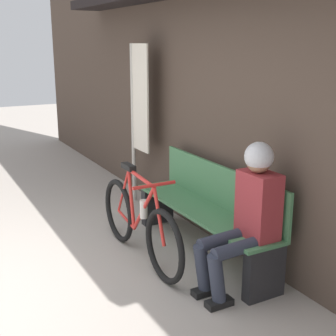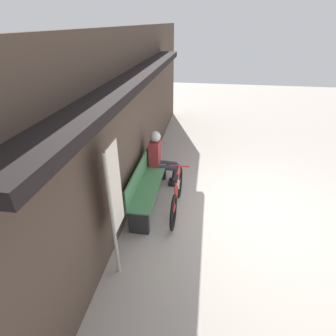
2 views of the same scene
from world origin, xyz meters
TOP-DOWN VIEW (x-y plane):
  - storefront_wall at (0.00, 2.37)m, footprint 12.00×0.56m
  - park_bench_near at (0.09, 2.06)m, footprint 1.94×0.42m
  - bicycle at (-0.10, 1.43)m, footprint 1.64×0.40m
  - person_seated at (0.85, 1.94)m, footprint 0.34×0.65m
  - banner_pole at (-1.53, 2.10)m, footprint 0.45×0.05m

SIDE VIEW (x-z plane):
  - bicycle at x=-0.10m, z-range -0.08..0.79m
  - park_bench_near at x=0.09m, z-range -0.01..0.85m
  - person_seated at x=0.85m, z-range 0.09..1.34m
  - banner_pole at x=-1.53m, z-range 0.24..2.21m
  - storefront_wall at x=0.00m, z-range 0.06..3.26m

